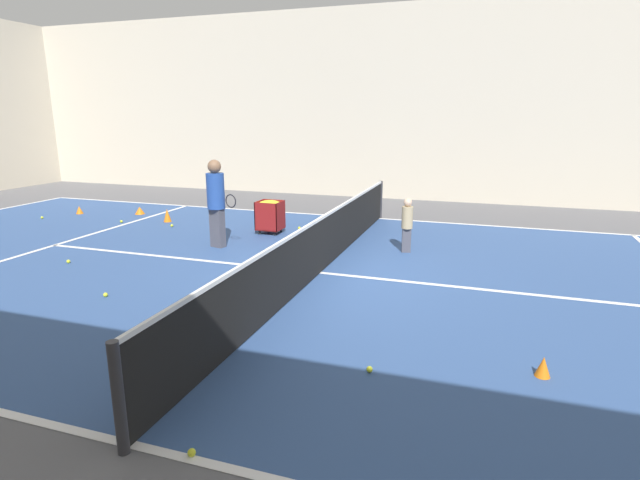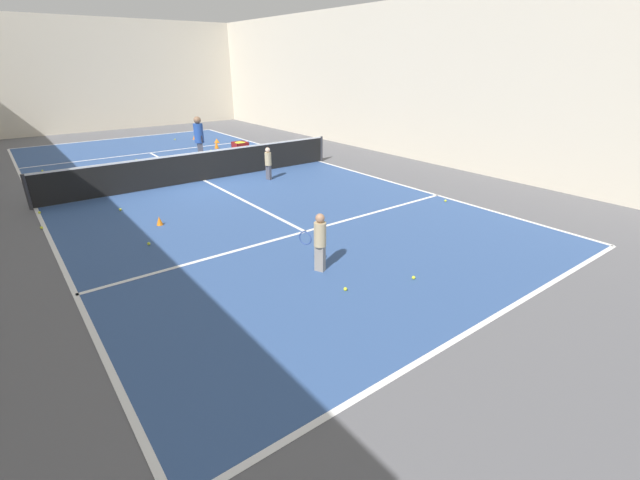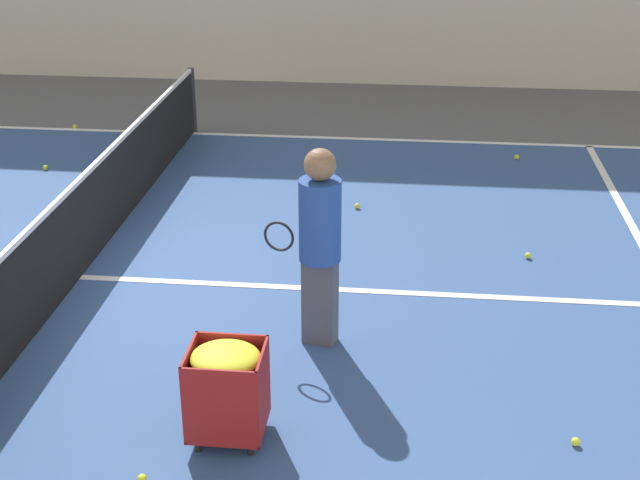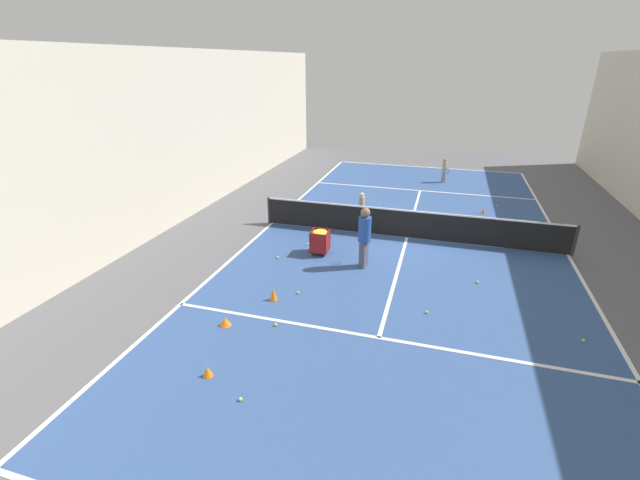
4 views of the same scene
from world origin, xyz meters
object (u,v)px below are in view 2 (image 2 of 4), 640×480
at_px(tennis_net, 203,166).
at_px(training_cone_1, 159,221).
at_px(player_near_baseline, 319,239).
at_px(child_midcourt, 268,161).
at_px(ball_cart, 240,147).
at_px(coach_at_net, 199,137).
at_px(training_cone_0, 216,145).

bearing_deg(tennis_net, training_cone_1, -127.93).
bearing_deg(tennis_net, player_near_baseline, -97.06).
bearing_deg(training_cone_1, player_near_baseline, -69.37).
distance_m(child_midcourt, ball_cart, 3.37).
bearing_deg(training_cone_1, coach_at_net, 58.61).
bearing_deg(player_near_baseline, training_cone_0, -40.63).
relative_size(player_near_baseline, training_cone_0, 3.52).
bearing_deg(child_midcourt, tennis_net, 42.64).
bearing_deg(ball_cart, training_cone_0, 83.96).
height_order(tennis_net, ball_cart, tennis_net).
relative_size(player_near_baseline, training_cone_1, 5.30).
height_order(tennis_net, coach_at_net, coach_at_net).
height_order(player_near_baseline, training_cone_1, player_near_baseline).
relative_size(tennis_net, training_cone_1, 45.80).
bearing_deg(player_near_baseline, training_cone_1, -3.68).
distance_m(tennis_net, training_cone_0, 5.91).
bearing_deg(coach_at_net, child_midcourt, 26.27).
distance_m(player_near_baseline, child_midcourt, 7.23).
bearing_deg(training_cone_0, player_near_baseline, -106.32).
bearing_deg(training_cone_1, tennis_net, 52.07).
xyz_separation_m(coach_at_net, training_cone_0, (1.82, 2.55, -0.88)).
xyz_separation_m(ball_cart, training_cone_0, (0.33, 3.08, -0.38)).
relative_size(ball_cart, training_cone_1, 3.49).
bearing_deg(tennis_net, child_midcourt, -33.30).
xyz_separation_m(player_near_baseline, coach_at_net, (2.00, 10.49, 0.37)).
height_order(training_cone_0, training_cone_1, training_cone_0).
relative_size(tennis_net, child_midcourt, 9.27).
bearing_deg(training_cone_0, child_midcourt, -98.72).
xyz_separation_m(child_midcourt, training_cone_1, (-4.52, -2.18, -0.52)).
bearing_deg(ball_cart, player_near_baseline, -109.33).
bearing_deg(player_near_baseline, coach_at_net, -35.08).
height_order(tennis_net, child_midcourt, child_midcourt).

